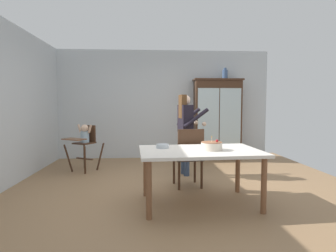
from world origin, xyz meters
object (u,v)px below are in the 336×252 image
Objects in this scene: ceramic_vase at (225,74)px; serving_bowl at (163,146)px; dining_table at (200,156)px; dining_chair_far_side at (189,154)px; high_chair_with_toddler at (84,139)px; china_cabinet at (217,119)px; birthday_cake at (212,146)px; adult_person at (186,124)px.

ceramic_vase is 1.50× the size of serving_bowl.
dining_table is 1.72× the size of dining_chair_far_side.
high_chair_with_toddler is at bearing -41.07° from dining_chair_far_side.
dining_chair_far_side is (-1.03, -2.39, -0.44)m from china_cabinet.
ceramic_vase is 3.57m from birthday_cake.
serving_bowl is (-1.49, -2.96, -0.23)m from china_cabinet.
birthday_cake is (2.14, -2.05, 0.14)m from high_chair_with_toddler.
serving_bowl is (1.50, -1.84, 0.11)m from high_chair_with_toddler.
china_cabinet reaches higher than birthday_cake.
serving_bowl is at bearing 160.35° from dining_table.
serving_bowl is at bearing 43.41° from dining_chair_far_side.
dining_chair_far_side is (1.95, -1.28, -0.10)m from high_chair_with_toddler.
china_cabinet is at bearing 75.08° from birthday_cake.
ceramic_vase is at bearing 72.09° from birthday_cake.
dining_chair_far_side is (-1.21, -2.40, -1.54)m from ceramic_vase.
china_cabinet is at bearing -178.81° from ceramic_vase.
dining_chair_far_side is at bearing 51.25° from serving_bowl.
adult_person reaches higher than birthday_cake.
dining_chair_far_side is at bearing -2.36° from high_chair_with_toddler.
adult_person is 1.61m from dining_table.
dining_table is (1.99, -2.01, 0.00)m from high_chair_with_toddler.
high_chair_with_toddler is at bearing 65.62° from adult_person.
dining_table is 5.89× the size of birthday_cake.
china_cabinet is 3.28m from birthday_cake.
china_cabinet is 3.20m from high_chair_with_toddler.
birthday_cake is 0.83m from dining_chair_far_side.
ceramic_vase is at bearing 1.19° from china_cabinet.
china_cabinet is at bearing -121.22° from dining_chair_far_side.
china_cabinet is 7.31× the size of ceramic_vase.
serving_bowl is at bearing 162.27° from birthday_cake.
china_cabinet is 2.08× the size of high_chair_with_toddler.
ceramic_vase is 0.96× the size of birthday_cake.
high_chair_with_toddler is 0.58× the size of dining_table.
dining_table is at bearing -14.53° from high_chair_with_toddler.
ceramic_vase reaches higher than serving_bowl.
dining_chair_far_side reaches higher than dining_table.
serving_bowl is (-1.67, -2.96, -1.33)m from ceramic_vase.
high_chair_with_toddler is at bearing 134.61° from dining_table.
high_chair_with_toddler reaches higher than dining_table.
birthday_cake reaches higher than dining_table.
high_chair_with_toddler is 2.33m from dining_chair_far_side.
china_cabinet reaches higher than dining_chair_far_side.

